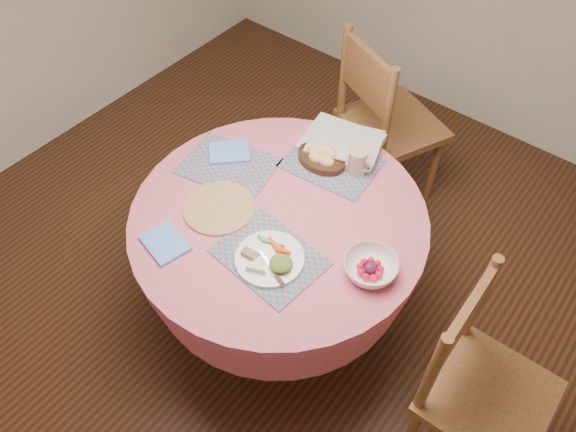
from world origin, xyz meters
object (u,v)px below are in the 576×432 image
at_px(dining_table, 279,244).
at_px(chair_right, 477,383).
at_px(wicker_trivet, 219,208).
at_px(dinner_plate, 270,259).
at_px(bread_bowl, 322,156).
at_px(latte_mug, 358,162).
at_px(fruit_bowl, 370,268).
at_px(chair_back, 384,121).

xyz_separation_m(dining_table, chair_right, (0.97, -0.02, -0.04)).
height_order(wicker_trivet, dinner_plate, dinner_plate).
height_order(bread_bowl, latte_mug, latte_mug).
distance_m(wicker_trivet, latte_mug, 0.63).
bearing_deg(bread_bowl, latte_mug, 15.18).
relative_size(bread_bowl, latte_mug, 1.97).
xyz_separation_m(dining_table, latte_mug, (0.11, 0.41, 0.26)).
distance_m(dining_table, dinner_plate, 0.32).
bearing_deg(bread_bowl, fruit_bowl, -36.59).
relative_size(wicker_trivet, dinner_plate, 1.12).
height_order(dining_table, chair_back, chair_back).
xyz_separation_m(wicker_trivet, latte_mug, (0.33, 0.53, 0.06)).
bearing_deg(dining_table, latte_mug, 74.72).
distance_m(dining_table, chair_right, 0.97).
bearing_deg(latte_mug, dining_table, -105.28).
bearing_deg(dining_table, bread_bowl, 97.41).
bearing_deg(fruit_bowl, dinner_plate, -148.45).
relative_size(chair_right, dinner_plate, 3.66).
xyz_separation_m(chair_back, dinner_plate, (0.22, -1.20, 0.22)).
distance_m(dining_table, fruit_bowl, 0.50).
height_order(wicker_trivet, bread_bowl, bread_bowl).
bearing_deg(wicker_trivet, fruit_bowl, 10.32).
bearing_deg(dinner_plate, bread_bowl, 106.98).
bearing_deg(latte_mug, dinner_plate, -88.54).
xyz_separation_m(bread_bowl, fruit_bowl, (0.50, -0.37, -0.01)).
bearing_deg(bread_bowl, dining_table, -82.59).
distance_m(chair_right, bread_bowl, 1.12).
xyz_separation_m(chair_back, bread_bowl, (0.04, -0.63, 0.24)).
distance_m(chair_back, bread_bowl, 0.68).
distance_m(dinner_plate, latte_mug, 0.61).
xyz_separation_m(chair_right, wicker_trivet, (-1.18, -0.11, 0.24)).
bearing_deg(bread_bowl, chair_back, 93.75).
height_order(chair_back, latte_mug, chair_back).
height_order(dining_table, dinner_plate, dinner_plate).
relative_size(chair_right, chair_back, 0.93).
relative_size(dining_table, wicker_trivet, 4.13).
relative_size(chair_back, bread_bowl, 4.57).
bearing_deg(dining_table, dinner_plate, -58.44).
xyz_separation_m(wicker_trivet, fruit_bowl, (0.67, 0.12, 0.03)).
bearing_deg(dinner_plate, chair_right, 12.44).
distance_m(wicker_trivet, fruit_bowl, 0.68).
bearing_deg(chair_back, latte_mug, 132.78).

